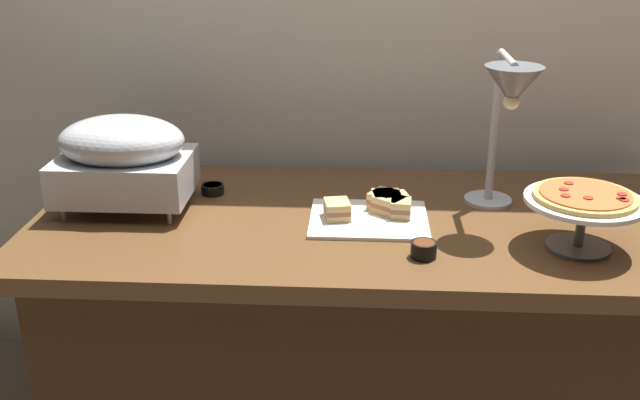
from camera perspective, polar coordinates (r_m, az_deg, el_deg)
back_wall at (r=2.44m, az=4.04°, el=12.90°), size 4.40×0.04×2.40m
buffet_table at (r=2.25m, az=3.58°, el=-10.18°), size 1.90×0.84×0.76m
chafing_dish at (r=2.16m, az=-15.10°, el=3.21°), size 0.38×0.27×0.27m
heat_lamp at (r=1.98m, az=14.50°, el=7.56°), size 0.15×0.34×0.46m
pizza_plate_front at (r=2.37m, az=20.14°, el=0.61°), size 0.26×0.26×0.03m
pizza_plate_center at (r=1.95m, az=19.90°, el=-0.29°), size 0.30×0.30×0.16m
sandwich_platter at (r=2.07m, az=4.45°, el=-0.70°), size 0.33×0.27×0.06m
sauce_cup_near at (r=2.26m, az=-8.38°, el=0.88°), size 0.07×0.07×0.03m
sauce_cup_far at (r=1.85m, az=8.09°, el=-3.82°), size 0.07×0.07×0.04m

